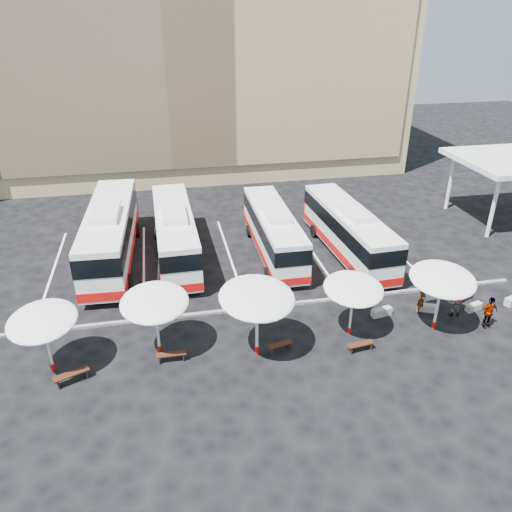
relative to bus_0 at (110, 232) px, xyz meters
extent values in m
plane|color=black|center=(8.03, -8.61, -2.13)|extent=(120.00, 120.00, 0.00)
cube|color=tan|center=(8.03, 23.39, 10.37)|extent=(42.00, 18.00, 25.00)
cube|color=tan|center=(8.03, 14.29, 9.87)|extent=(40.00, 0.30, 20.00)
cylinder|color=white|center=(28.03, -1.61, 0.27)|extent=(0.30, 0.30, 4.80)
cylinder|color=white|center=(28.03, 4.39, 0.27)|extent=(0.30, 0.30, 4.80)
cube|color=black|center=(8.03, -8.11, -2.06)|extent=(34.00, 0.25, 0.15)
cube|color=white|center=(-3.97, -0.61, -2.13)|extent=(0.15, 12.00, 0.01)
cube|color=white|center=(2.03, -0.61, -2.13)|extent=(0.15, 12.00, 0.01)
cube|color=white|center=(8.03, -0.61, -2.13)|extent=(0.15, 12.00, 0.01)
cube|color=white|center=(14.03, -0.61, -2.13)|extent=(0.15, 12.00, 0.01)
cube|color=white|center=(20.03, -0.61, -2.13)|extent=(0.15, 12.00, 0.01)
cube|color=white|center=(0.00, -0.02, -0.02)|extent=(3.30, 13.14, 3.26)
cube|color=black|center=(0.00, -0.02, 0.63)|extent=(3.37, 13.20, 1.19)
cube|color=red|center=(0.00, -0.02, -1.21)|extent=(3.37, 13.20, 0.60)
cube|color=red|center=(0.29, 6.49, -0.83)|extent=(2.79, 0.34, 1.52)
cube|color=white|center=(-0.05, -1.10, 1.83)|extent=(1.88, 3.33, 0.43)
cylinder|color=black|center=(-1.18, 3.84, -1.59)|extent=(0.43, 1.10, 1.09)
cylinder|color=black|center=(1.53, 3.72, -1.59)|extent=(0.43, 1.10, 1.09)
cylinder|color=black|center=(-1.55, -4.29, -1.59)|extent=(0.43, 1.10, 1.09)
cylinder|color=black|center=(1.16, -4.41, -1.59)|extent=(0.43, 1.10, 1.09)
cube|color=white|center=(4.33, -0.42, -0.21)|extent=(2.66, 11.90, 2.97)
cube|color=black|center=(4.33, -0.42, 0.39)|extent=(2.72, 11.96, 1.09)
cube|color=red|center=(4.33, -0.42, -1.29)|extent=(2.72, 11.96, 0.54)
cube|color=red|center=(4.24, 5.51, -0.95)|extent=(2.53, 0.24, 1.38)
cube|color=white|center=(4.34, -1.41, 1.47)|extent=(1.63, 2.99, 0.40)
cylinder|color=black|center=(3.04, 3.02, -1.64)|extent=(0.36, 0.99, 0.99)
cylinder|color=black|center=(5.51, 3.05, -1.64)|extent=(0.36, 0.99, 0.99)
cylinder|color=black|center=(3.15, -4.40, -1.64)|extent=(0.36, 0.99, 0.99)
cylinder|color=black|center=(5.63, -4.36, -1.64)|extent=(0.36, 0.99, 0.99)
cube|color=white|center=(11.16, -1.22, -0.33)|extent=(2.40, 11.10, 2.77)
cube|color=black|center=(11.16, -1.22, 0.22)|extent=(2.46, 11.15, 1.02)
cube|color=red|center=(11.16, -1.22, -1.35)|extent=(2.46, 11.15, 0.51)
cube|color=red|center=(11.21, 4.32, -1.03)|extent=(2.36, 0.20, 1.29)
cube|color=white|center=(11.15, -2.14, 1.23)|extent=(1.50, 2.78, 0.37)
cylinder|color=black|center=(10.03, 2.02, -1.67)|extent=(0.33, 0.93, 0.92)
cylinder|color=black|center=(12.34, 2.00, -1.67)|extent=(0.33, 0.93, 0.92)
cylinder|color=black|center=(9.97, -4.90, -1.67)|extent=(0.33, 0.93, 0.92)
cylinder|color=black|center=(12.28, -4.92, -1.67)|extent=(0.33, 0.93, 0.92)
cube|color=white|center=(16.29, -2.33, -0.25)|extent=(3.00, 11.72, 2.90)
cube|color=black|center=(16.29, -2.33, 0.33)|extent=(3.06, 11.78, 1.06)
cube|color=red|center=(16.29, -2.33, -1.31)|extent=(3.06, 11.78, 0.53)
cube|color=red|center=(16.00, 3.47, -0.97)|extent=(2.48, 0.32, 1.35)
cube|color=white|center=(16.34, -3.30, 1.40)|extent=(1.69, 2.98, 0.39)
cylinder|color=black|center=(14.92, 0.99, -1.65)|extent=(0.39, 0.98, 0.97)
cylinder|color=black|center=(17.33, 1.12, -1.65)|extent=(0.39, 0.98, 0.97)
cylinder|color=black|center=(15.28, -6.26, -1.65)|extent=(0.39, 0.98, 0.97)
cylinder|color=black|center=(17.70, -6.13, -1.65)|extent=(0.39, 0.98, 0.97)
cylinder|color=white|center=(-2.32, -11.55, -0.70)|extent=(0.16, 0.16, 2.86)
cylinder|color=red|center=(-2.32, -11.55, -1.94)|extent=(0.25, 0.25, 0.38)
ellipsoid|color=white|center=(-2.32, -11.55, 0.77)|extent=(3.83, 3.86, 0.98)
cylinder|color=white|center=(2.85, -11.12, -0.64)|extent=(0.14, 0.14, 2.98)
cylinder|color=red|center=(2.85, -11.12, -1.94)|extent=(0.23, 0.23, 0.40)
ellipsoid|color=white|center=(2.85, -11.12, 0.90)|extent=(3.49, 3.53, 1.02)
cylinder|color=white|center=(7.75, -12.21, -0.48)|extent=(0.19, 0.19, 3.31)
cylinder|color=red|center=(7.75, -12.21, -1.91)|extent=(0.30, 0.30, 0.44)
ellipsoid|color=white|center=(7.75, -12.21, 1.23)|extent=(4.71, 4.74, 1.13)
cylinder|color=white|center=(13.04, -11.49, -0.74)|extent=(0.13, 0.13, 2.79)
cylinder|color=red|center=(13.04, -11.49, -1.95)|extent=(0.21, 0.21, 0.37)
ellipsoid|color=white|center=(13.04, -11.49, 0.70)|extent=(3.18, 3.22, 0.96)
cylinder|color=white|center=(17.82, -11.94, -0.60)|extent=(0.16, 0.16, 3.07)
cylinder|color=red|center=(17.82, -11.94, -1.93)|extent=(0.25, 0.25, 0.41)
ellipsoid|color=white|center=(17.82, -11.94, 0.99)|extent=(3.86, 3.90, 1.05)
cube|color=black|center=(-1.29, -12.62, -1.66)|extent=(1.71, 1.06, 0.07)
cube|color=black|center=(-1.91, -12.88, -1.91)|extent=(0.23, 0.41, 0.44)
cube|color=black|center=(-0.68, -12.36, -1.91)|extent=(0.23, 0.41, 0.44)
cube|color=black|center=(3.41, -11.97, -1.71)|extent=(1.49, 0.41, 0.06)
cube|color=black|center=(2.82, -11.97, -1.94)|extent=(0.06, 0.38, 0.40)
cube|color=black|center=(4.01, -11.98, -1.94)|extent=(0.06, 0.38, 0.40)
cube|color=black|center=(8.98, -12.23, -1.75)|extent=(1.40, 0.66, 0.05)
cube|color=black|center=(8.46, -12.35, -1.95)|extent=(0.13, 0.35, 0.36)
cube|color=black|center=(9.51, -12.10, -1.95)|extent=(0.13, 0.35, 0.36)
cube|color=black|center=(13.03, -13.05, -1.72)|extent=(1.48, 0.58, 0.06)
cube|color=black|center=(12.46, -13.12, -1.94)|extent=(0.11, 0.37, 0.39)
cube|color=black|center=(13.60, -12.97, -1.94)|extent=(0.11, 0.37, 0.39)
cube|color=#9A9A94|center=(15.49, -10.21, -1.91)|extent=(1.28, 0.63, 0.46)
cube|color=#9A9A94|center=(18.31, -10.31, -1.92)|extent=(1.22, 0.83, 0.44)
cube|color=#9A9A94|center=(21.03, -10.74, -1.93)|extent=(1.15, 0.68, 0.41)
imported|color=black|center=(17.83, -10.34, -1.26)|extent=(0.74, 0.76, 1.76)
imported|color=black|center=(19.53, -10.98, -1.31)|extent=(0.91, 0.77, 1.65)
imported|color=black|center=(20.71, -12.42, -1.19)|extent=(1.14, 0.53, 1.90)
imported|color=black|center=(20.83, -9.77, -1.21)|extent=(1.37, 1.12, 1.85)
camera|label=1|loc=(3.65, -32.42, 13.99)|focal=35.00mm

